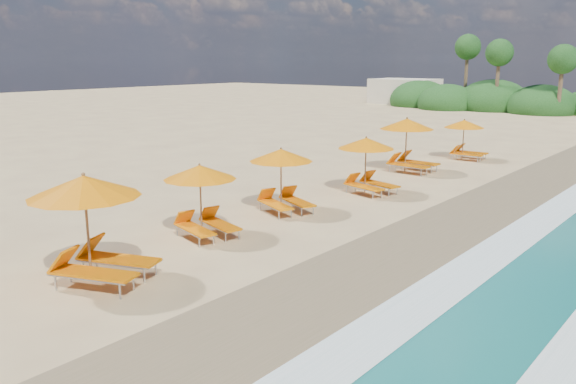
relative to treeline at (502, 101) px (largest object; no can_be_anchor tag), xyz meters
The scene contains 11 objects.
ground 46.60m from the treeline, 77.68° to the right, with size 160.00×160.00×0.00m, color tan.
wet_sand 47.61m from the treeline, 72.97° to the right, with size 4.00×160.00×0.01m, color #7F6A4B.
surf_foam 48.47m from the treeline, 69.92° to the right, with size 4.00×160.00×0.01m.
station_2 52.18m from the treeline, 79.97° to the right, with size 3.31×3.26×2.55m.
station_3 48.15m from the treeline, 79.99° to the right, with size 2.63×2.54×2.12m.
station_4 44.59m from the treeline, 79.22° to the right, with size 2.80×2.77×2.16m.
station_5 40.67m from the treeline, 77.10° to the right, with size 2.67×2.57×2.17m.
station_6 35.67m from the treeline, 76.72° to the right, with size 2.69×2.49×2.47m.
station_7 31.11m from the treeline, 73.53° to the right, with size 2.29×2.13×2.05m.
treeline is the anchor object (origin of this frame).
beach_building 12.32m from the treeline, 168.35° to the left, with size 7.00×5.00×2.80m, color beige.
Camera 1 is at (10.57, -12.91, 5.00)m, focal length 36.46 mm.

